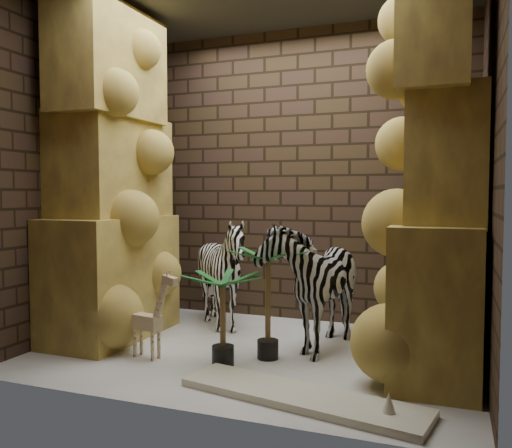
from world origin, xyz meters
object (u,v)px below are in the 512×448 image
at_px(zebra_left, 222,279).
at_px(surfboard, 301,397).
at_px(zebra_right, 314,272).
at_px(giraffe_toy, 146,312).
at_px(palm_front, 268,303).
at_px(palm_back, 223,318).

relative_size(zebra_left, surfboard, 0.66).
height_order(zebra_right, giraffe_toy, zebra_right).
relative_size(zebra_right, palm_front, 1.43).
height_order(palm_front, palm_back, palm_front).
bearing_deg(zebra_left, palm_front, -43.17).
height_order(zebra_right, zebra_left, zebra_right).
relative_size(zebra_left, palm_front, 1.20).
bearing_deg(palm_back, palm_front, 45.47).
relative_size(zebra_right, zebra_left, 1.19).
height_order(zebra_left, palm_front, zebra_left).
distance_m(zebra_left, palm_front, 1.02).
bearing_deg(palm_back, zebra_left, 114.55).
xyz_separation_m(zebra_right, giraffe_toy, (-1.16, -0.81, -0.27)).
bearing_deg(surfboard, palm_front, 134.21).
bearing_deg(surfboard, giraffe_toy, 174.71).
relative_size(zebra_left, giraffe_toy, 1.45).
bearing_deg(zebra_right, surfboard, -74.08).
bearing_deg(surfboard, zebra_right, 111.71).
xyz_separation_m(palm_front, surfboard, (0.48, -0.73, -0.42)).
relative_size(zebra_right, palm_back, 1.77).
height_order(zebra_right, surfboard, zebra_right).
height_order(giraffe_toy, surfboard, giraffe_toy).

